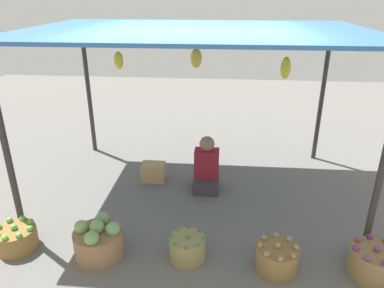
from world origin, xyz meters
name	(u,v)px	position (x,y,z in m)	size (l,w,h in m)	color
ground_plane	(196,189)	(0.00, 0.00, 0.00)	(14.00, 14.00, 0.00)	slate
market_stall_structure	(197,39)	(0.00, 0.01, 2.07)	(4.09, 2.73, 2.19)	#38332D
vendor_person	(207,169)	(0.15, 0.05, 0.30)	(0.36, 0.44, 0.78)	#40383B
basket_green_apples	(16,238)	(-1.84, -1.44, 0.13)	(0.43, 0.43, 0.30)	olive
basket_cabbages	(99,240)	(-0.91, -1.47, 0.18)	(0.52, 0.52, 0.43)	#99704C
basket_green_chilies	(187,248)	(0.03, -1.44, 0.13)	(0.38, 0.38, 0.29)	#94864F
basket_potatoes	(277,258)	(0.94, -1.52, 0.13)	(0.42, 0.42, 0.31)	olive
basket_purple_onions	(374,262)	(1.88, -1.52, 0.15)	(0.47, 0.47, 0.35)	olive
wooden_crate_near_vendor	(153,172)	(-0.65, 0.21, 0.13)	(0.34, 0.24, 0.27)	tan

